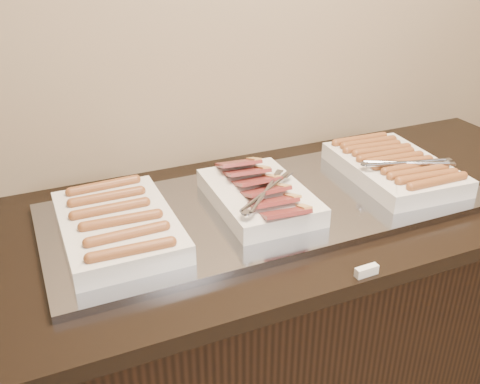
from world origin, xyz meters
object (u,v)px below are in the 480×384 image
object	(u,v)px
dish_left	(118,224)
dish_right	(394,166)
warming_tray	(270,205)
dish_center	(259,195)
counter	(264,335)

from	to	relation	value
dish_left	dish_right	bearing A→B (deg)	0.03
dish_left	dish_right	distance (m)	0.82
dish_left	warming_tray	bearing A→B (deg)	0.25
warming_tray	dish_left	distance (m)	0.42
warming_tray	dish_center	distance (m)	0.06
dish_center	dish_right	bearing A→B (deg)	1.82
counter	dish_left	bearing A→B (deg)	180.00
dish_left	dish_right	xyz separation A→B (m)	(0.82, -0.00, 0.00)
counter	warming_tray	distance (m)	0.46
dish_right	warming_tray	bearing A→B (deg)	-176.77
dish_right	dish_center	bearing A→B (deg)	-176.18
counter	dish_left	xyz separation A→B (m)	(-0.41, 0.00, 0.50)
dish_left	dish_right	size ratio (longest dim) A/B	0.95
counter	warming_tray	world-z (taller)	warming_tray
warming_tray	dish_right	bearing A→B (deg)	-0.43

